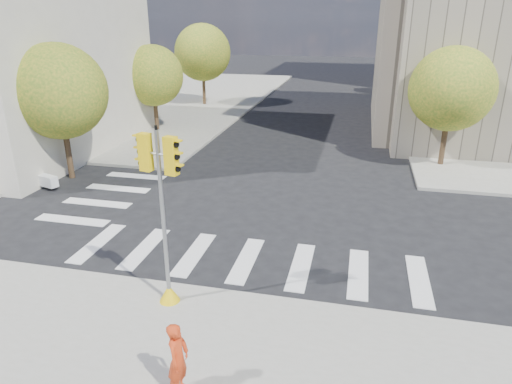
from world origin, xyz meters
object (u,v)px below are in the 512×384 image
traffic_signal (164,232)px  photographer (178,360)px  lamp_far (424,52)px  lamp_near (451,70)px  planter_wall (14,172)px

traffic_signal → photographer: 3.59m
lamp_far → traffic_signal: 34.32m
lamp_near → photographer: (-8.02, -21.88, -3.59)m
lamp_far → photographer: 36.94m
lamp_near → lamp_far: (0.00, 14.00, 0.00)m
planter_wall → photographer: bearing=-23.3°
lamp_near → planter_wall: lamp_near is taller
lamp_far → photographer: bearing=-102.6°
lamp_far → traffic_signal: size_ratio=1.65×
lamp_near → photographer: size_ratio=4.84×
traffic_signal → planter_wall: (-11.46, 7.94, -1.85)m
planter_wall → lamp_far: bearing=66.7°
traffic_signal → planter_wall: traffic_signal is taller
lamp_near → lamp_far: 14.00m
lamp_near → planter_wall: bearing=-152.5°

